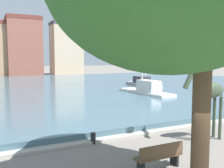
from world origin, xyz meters
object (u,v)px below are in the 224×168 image
at_px(sailboat_grey, 145,85).
at_px(mooring_bollard, 93,138).
at_px(giraffe_statue, 208,92).
at_px(park_bench, 159,156).
at_px(sailboat_white, 143,91).

height_order(sailboat_grey, mooring_bollard, sailboat_grey).
bearing_deg(giraffe_statue, sailboat_grey, 63.95).
bearing_deg(giraffe_statue, park_bench, -157.41).
bearing_deg(sailboat_grey, mooring_bollard, -130.08).
xyz_separation_m(giraffe_statue, sailboat_white, (5.17, 13.20, -1.71)).
bearing_deg(sailboat_white, sailboat_grey, 54.18).
relative_size(sailboat_white, mooring_bollard, 16.50).
height_order(sailboat_white, park_bench, sailboat_white).
bearing_deg(sailboat_grey, park_bench, -122.83).
bearing_deg(mooring_bollard, giraffe_statue, -20.77).
xyz_separation_m(mooring_bollard, park_bench, (1.00, -3.56, 0.24)).
distance_m(mooring_bollard, park_bench, 3.70).
bearing_deg(park_bench, giraffe_statue, 22.59).
relative_size(giraffe_statue, sailboat_grey, 0.48).
bearing_deg(giraffe_statue, sailboat_white, 68.61).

